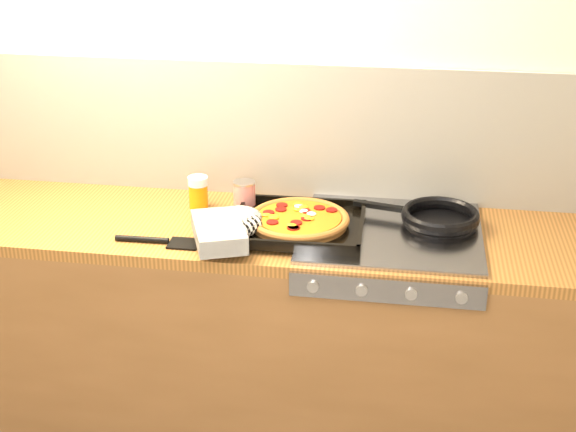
% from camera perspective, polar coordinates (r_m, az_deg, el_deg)
% --- Properties ---
extents(room_shell, '(3.20, 3.20, 3.20)m').
position_cam_1_polar(room_shell, '(2.94, -0.98, 6.08)').
color(room_shell, white).
rests_on(room_shell, ground).
extents(counter_run, '(3.20, 0.62, 0.90)m').
position_cam_1_polar(counter_run, '(2.98, -1.85, -8.56)').
color(counter_run, brown).
rests_on(counter_run, ground).
extents(stovetop, '(0.60, 0.56, 0.02)m').
position_cam_1_polar(stovetop, '(2.72, 7.37, -1.17)').
color(stovetop, gray).
rests_on(stovetop, counter_run).
extents(pizza_on_tray, '(0.58, 0.51, 0.07)m').
position_cam_1_polar(pizza_on_tray, '(2.67, -0.77, -0.49)').
color(pizza_on_tray, black).
rests_on(pizza_on_tray, stovetop).
extents(frying_pan, '(0.46, 0.32, 0.04)m').
position_cam_1_polar(frying_pan, '(2.78, 10.65, -0.11)').
color(frying_pan, black).
rests_on(frying_pan, stovetop).
extents(tomato_can, '(0.10, 0.10, 0.11)m').
position_cam_1_polar(tomato_can, '(2.86, -3.12, 1.39)').
color(tomato_can, maroon).
rests_on(tomato_can, counter_run).
extents(juice_glass, '(0.08, 0.08, 0.12)m').
position_cam_1_polar(juice_glass, '(2.90, -6.40, 1.69)').
color(juice_glass, orange).
rests_on(juice_glass, counter_run).
extents(wooden_spoon, '(0.30, 0.05, 0.02)m').
position_cam_1_polar(wooden_spoon, '(2.95, 0.04, 1.20)').
color(wooden_spoon, '#AB8748').
rests_on(wooden_spoon, counter_run).
extents(black_spatula, '(0.28, 0.09, 0.02)m').
position_cam_1_polar(black_spatula, '(2.67, -9.13, -1.77)').
color(black_spatula, black).
rests_on(black_spatula, counter_run).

